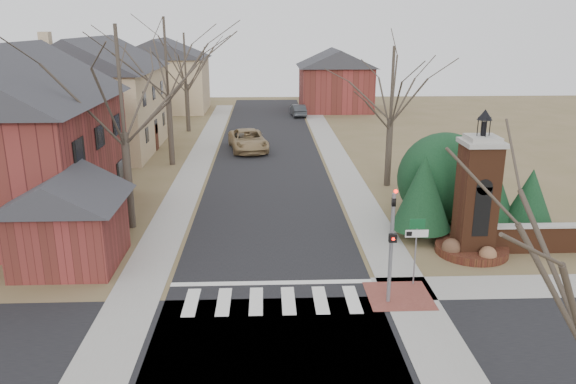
{
  "coord_description": "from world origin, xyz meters",
  "views": [
    {
      "loc": [
        -0.17,
        -17.99,
        9.96
      ],
      "look_at": [
        0.79,
        6.0,
        2.66
      ],
      "focal_mm": 35.0,
      "sensor_mm": 36.0,
      "label": 1
    }
  ],
  "objects_px": {
    "sign_post": "(416,238)",
    "brick_gate_monument": "(476,207)",
    "pickup_truck": "(248,140)",
    "distant_car": "(298,110)",
    "traffic_signal_pole": "(392,237)"
  },
  "relations": [
    {
      "from": "sign_post",
      "to": "brick_gate_monument",
      "type": "xyz_separation_m",
      "value": [
        3.41,
        3.01,
        0.22
      ]
    },
    {
      "from": "traffic_signal_pole",
      "to": "distant_car",
      "type": "relative_size",
      "value": 1.14
    },
    {
      "from": "sign_post",
      "to": "distant_car",
      "type": "relative_size",
      "value": 0.69
    },
    {
      "from": "traffic_signal_pole",
      "to": "sign_post",
      "type": "distance_m",
      "value": 2.02
    },
    {
      "from": "sign_post",
      "to": "distant_car",
      "type": "bearing_deg",
      "value": 93.03
    },
    {
      "from": "sign_post",
      "to": "pickup_truck",
      "type": "distance_m",
      "value": 25.54
    },
    {
      "from": "traffic_signal_pole",
      "to": "sign_post",
      "type": "height_order",
      "value": "traffic_signal_pole"
    },
    {
      "from": "brick_gate_monument",
      "to": "pickup_truck",
      "type": "xyz_separation_m",
      "value": [
        -10.6,
        21.47,
        -1.34
      ]
    },
    {
      "from": "brick_gate_monument",
      "to": "pickup_truck",
      "type": "bearing_deg",
      "value": 116.28
    },
    {
      "from": "pickup_truck",
      "to": "distant_car",
      "type": "distance_m",
      "value": 17.65
    },
    {
      "from": "traffic_signal_pole",
      "to": "brick_gate_monument",
      "type": "bearing_deg",
      "value": 43.24
    },
    {
      "from": "sign_post",
      "to": "brick_gate_monument",
      "type": "bearing_deg",
      "value": 41.42
    },
    {
      "from": "distant_car",
      "to": "pickup_truck",
      "type": "bearing_deg",
      "value": 68.02
    },
    {
      "from": "traffic_signal_pole",
      "to": "sign_post",
      "type": "xyz_separation_m",
      "value": [
        1.29,
        1.41,
        -0.64
      ]
    },
    {
      "from": "pickup_truck",
      "to": "distant_car",
      "type": "bearing_deg",
      "value": 64.42
    }
  ]
}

